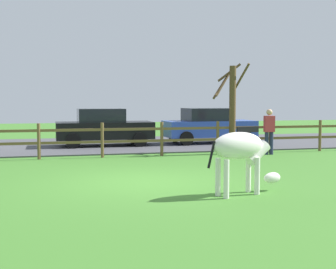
% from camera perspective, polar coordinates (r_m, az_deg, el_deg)
% --- Properties ---
extents(ground_plane, '(60.00, 60.00, 0.00)m').
position_cam_1_polar(ground_plane, '(11.18, -2.67, -5.84)').
color(ground_plane, '#3D7528').
extents(parking_asphalt, '(28.00, 7.40, 0.05)m').
position_cam_1_polar(parking_asphalt, '(20.30, -7.86, -1.26)').
color(parking_asphalt, '#47474C').
rests_on(parking_asphalt, ground_plane).
extents(paddock_fence, '(21.04, 0.11, 1.20)m').
position_cam_1_polar(paddock_fence, '(15.93, -8.12, -0.37)').
color(paddock_fence, brown).
rests_on(paddock_fence, ground_plane).
extents(bare_tree, '(1.34, 1.02, 3.33)m').
position_cam_1_polar(bare_tree, '(17.03, 7.89, 3.59)').
color(bare_tree, '#513A23').
rests_on(bare_tree, ground_plane).
extents(zebra, '(1.89, 0.83, 1.41)m').
position_cam_1_polar(zebra, '(9.63, 9.04, -1.95)').
color(zebra, white).
rests_on(zebra, ground_plane).
extents(parked_car_black, '(4.01, 1.90, 1.56)m').
position_cam_1_polar(parked_car_black, '(19.58, -7.95, 0.94)').
color(parked_car_black, black).
rests_on(parked_car_black, parking_asphalt).
extents(parked_car_blue, '(4.05, 1.98, 1.56)m').
position_cam_1_polar(parked_car_blue, '(20.66, 5.02, 1.14)').
color(parked_car_blue, '#2D4CAD').
rests_on(parked_car_blue, parking_asphalt).
extents(visitor_near_fence, '(0.38, 0.26, 1.64)m').
position_cam_1_polar(visitor_near_fence, '(17.03, 12.38, 0.61)').
color(visitor_near_fence, '#232847').
rests_on(visitor_near_fence, ground_plane).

